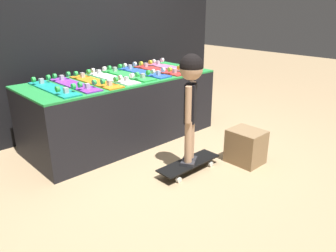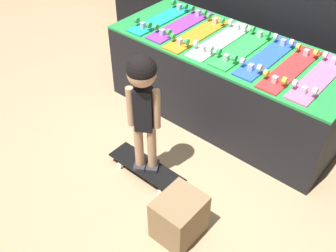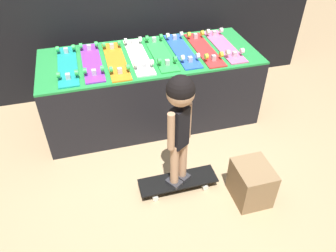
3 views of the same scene
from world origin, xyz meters
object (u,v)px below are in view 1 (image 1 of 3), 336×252
object	(u,v)px
skateboard_pink_on_rack	(172,67)
skateboard_on_floor	(189,164)
skateboard_purple_on_rack	(74,84)
skateboard_green_on_rack	(128,74)
skateboard_red_on_rack	(159,70)
child	(191,89)
skateboard_orange_on_rack	(95,81)
skateboard_white_on_rack	(112,77)
storage_box	(246,146)
skateboard_teal_on_rack	(53,88)
skateboard_blue_on_rack	(143,72)

from	to	relation	value
skateboard_pink_on_rack	skateboard_on_floor	distance (m)	1.52
skateboard_purple_on_rack	skateboard_green_on_rack	bearing A→B (deg)	0.34
skateboard_green_on_rack	skateboard_red_on_rack	size ratio (longest dim) A/B	1.00
skateboard_green_on_rack	skateboard_on_floor	xyz separation A→B (m)	(-0.13, -1.10, -0.69)
skateboard_purple_on_rack	child	bearing A→B (deg)	-63.50
skateboard_orange_on_rack	skateboard_pink_on_rack	world-z (taller)	same
skateboard_orange_on_rack	child	bearing A→B (deg)	-73.25
skateboard_white_on_rack	storage_box	world-z (taller)	skateboard_white_on_rack
skateboard_white_on_rack	skateboard_red_on_rack	bearing A→B (deg)	-1.84
skateboard_on_floor	child	distance (m)	0.74
skateboard_teal_on_rack	child	bearing A→B (deg)	-54.51
skateboard_on_floor	storage_box	size ratio (longest dim) A/B	1.98
skateboard_purple_on_rack	storage_box	world-z (taller)	skateboard_purple_on_rack
skateboard_red_on_rack	skateboard_orange_on_rack	bearing A→B (deg)	-179.50
skateboard_white_on_rack	skateboard_green_on_rack	xyz separation A→B (m)	(0.23, 0.01, 0.00)
skateboard_blue_on_rack	skateboard_red_on_rack	xyz separation A→B (m)	(0.23, -0.03, 0.00)
skateboard_teal_on_rack	child	world-z (taller)	child
child	skateboard_red_on_rack	bearing A→B (deg)	29.52
skateboard_orange_on_rack	skateboard_on_floor	world-z (taller)	skateboard_orange_on_rack
skateboard_purple_on_rack	child	xyz separation A→B (m)	(0.55, -1.10, 0.05)
skateboard_red_on_rack	storage_box	distance (m)	1.46
skateboard_red_on_rack	child	size ratio (longest dim) A/B	0.78
skateboard_green_on_rack	skateboard_teal_on_rack	bearing A→B (deg)	-179.01
skateboard_white_on_rack	skateboard_green_on_rack	bearing A→B (deg)	2.01
skateboard_purple_on_rack	skateboard_white_on_rack	distance (m)	0.45
skateboard_purple_on_rack	skateboard_pink_on_rack	size ratio (longest dim) A/B	1.00
skateboard_blue_on_rack	skateboard_pink_on_rack	world-z (taller)	same
skateboard_orange_on_rack	skateboard_on_floor	distance (m)	1.30
skateboard_teal_on_rack	skateboard_white_on_rack	size ratio (longest dim) A/B	1.00
skateboard_orange_on_rack	skateboard_red_on_rack	world-z (taller)	same
skateboard_white_on_rack	child	bearing A→B (deg)	-85.13
skateboard_teal_on_rack	skateboard_white_on_rack	xyz separation A→B (m)	(0.68, 0.01, 0.00)
skateboard_purple_on_rack	skateboard_pink_on_rack	bearing A→B (deg)	-0.32
skateboard_white_on_rack	skateboard_orange_on_rack	bearing A→B (deg)	-172.50
skateboard_red_on_rack	skateboard_on_floor	world-z (taller)	skateboard_red_on_rack
skateboard_white_on_rack	skateboard_teal_on_rack	bearing A→B (deg)	-179.34
skateboard_teal_on_rack	skateboard_blue_on_rack	distance (m)	1.13
skateboard_purple_on_rack	skateboard_pink_on_rack	world-z (taller)	same
skateboard_purple_on_rack	storage_box	size ratio (longest dim) A/B	2.33
skateboard_green_on_rack	skateboard_on_floor	size ratio (longest dim) A/B	1.17
storage_box	skateboard_teal_on_rack	bearing A→B (deg)	134.63
skateboard_purple_on_rack	skateboard_orange_on_rack	bearing A→B (deg)	-8.46
storage_box	skateboard_white_on_rack	bearing A→B (deg)	115.58
skateboard_blue_on_rack	storage_box	world-z (taller)	skateboard_blue_on_rack
skateboard_teal_on_rack	skateboard_pink_on_rack	xyz separation A→B (m)	(1.59, 0.00, 0.00)
skateboard_on_floor	skateboard_blue_on_rack	bearing A→B (deg)	71.90
skateboard_orange_on_rack	child	distance (m)	1.11
skateboard_green_on_rack	child	world-z (taller)	child
skateboard_white_on_rack	skateboard_pink_on_rack	bearing A→B (deg)	-0.23
skateboard_white_on_rack	skateboard_on_floor	xyz separation A→B (m)	(0.09, -1.09, -0.69)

